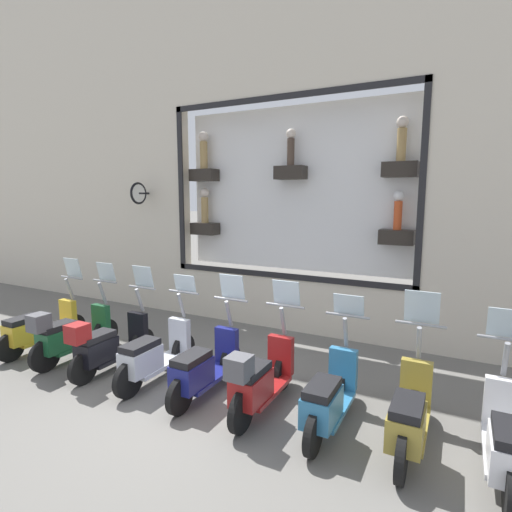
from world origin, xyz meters
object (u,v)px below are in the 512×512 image
Objects in this scene: scooter_navy_4 at (204,367)px; scooter_green_7 at (69,335)px; scooter_olive_1 at (409,415)px; scooter_white_0 at (506,441)px; scooter_silver_5 at (154,355)px; scooter_red_3 at (259,379)px; scooter_teal_2 at (329,397)px; scooter_black_6 at (107,344)px; scooter_yellow_8 at (39,328)px.

scooter_green_7 is (-0.06, 2.79, 0.05)m from scooter_navy_4.
scooter_green_7 is at bearing 90.61° from scooter_olive_1.
scooter_silver_5 is at bearing 89.93° from scooter_white_0.
scooter_red_3 is at bearing 91.81° from scooter_olive_1.
scooter_green_7 is at bearing 91.16° from scooter_navy_4.
scooter_navy_4 is 1.00× the size of scooter_green_7.
scooter_red_3 is at bearing -91.71° from scooter_silver_5.
scooter_black_6 is at bearing 90.92° from scooter_teal_2.
scooter_olive_1 reaches higher than scooter_black_6.
scooter_white_0 is at bearing -89.41° from scooter_black_6.
scooter_navy_4 is at bearing -89.99° from scooter_yellow_8.
scooter_white_0 is 0.99× the size of scooter_olive_1.
scooter_teal_2 is at bearing -90.12° from scooter_navy_4.
scooter_silver_5 is 0.93m from scooter_black_6.
scooter_silver_5 is at bearing -90.00° from scooter_yellow_8.
scooter_olive_1 reaches higher than scooter_green_7.
scooter_red_3 is at bearing -90.68° from scooter_yellow_8.
scooter_black_6 is (-0.06, 0.93, 0.03)m from scooter_silver_5.
scooter_olive_1 is 1.00× the size of scooter_teal_2.
scooter_red_3 reaches higher than scooter_silver_5.
scooter_black_6 is at bearing 91.95° from scooter_navy_4.
scooter_teal_2 is at bearing -90.07° from scooter_silver_5.
scooter_yellow_8 is at bearing 86.55° from scooter_green_7.
scooter_green_7 is at bearing 89.57° from scooter_black_6.
scooter_silver_5 is at bearing 90.02° from scooter_navy_4.
scooter_teal_2 is 3.72m from scooter_black_6.
scooter_olive_1 is 2.79m from scooter_navy_4.
scooter_yellow_8 reaches higher than scooter_green_7.
scooter_red_3 is 1.00× the size of scooter_yellow_8.
scooter_red_3 is 3.71m from scooter_green_7.
scooter_black_6 is at bearing 90.82° from scooter_olive_1.
scooter_teal_2 is 1.00× the size of scooter_green_7.
scooter_teal_2 is 0.93m from scooter_red_3.
scooter_yellow_8 is (0.06, 4.64, -0.05)m from scooter_red_3.
scooter_olive_1 reaches higher than scooter_teal_2.
scooter_silver_5 is at bearing 90.05° from scooter_olive_1.
scooter_yellow_8 reaches higher than scooter_white_0.
scooter_yellow_8 is at bearing 90.00° from scooter_silver_5.
scooter_silver_5 is (-0.00, 3.71, -0.00)m from scooter_olive_1.
scooter_silver_5 is (0.06, 1.86, -0.05)m from scooter_red_3.
scooter_navy_4 is 1.86m from scooter_black_6.
scooter_yellow_8 is at bearing 90.01° from scooter_navy_4.
scooter_navy_4 is 3.71m from scooter_yellow_8.
scooter_olive_1 reaches higher than scooter_yellow_8.
scooter_teal_2 is at bearing 89.93° from scooter_white_0.
scooter_white_0 reaches higher than scooter_teal_2.
scooter_silver_5 is 1.86m from scooter_green_7.
scooter_silver_5 is at bearing -86.11° from scooter_black_6.
scooter_white_0 is 0.99× the size of scooter_teal_2.
scooter_red_3 is at bearing 91.02° from scooter_white_0.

